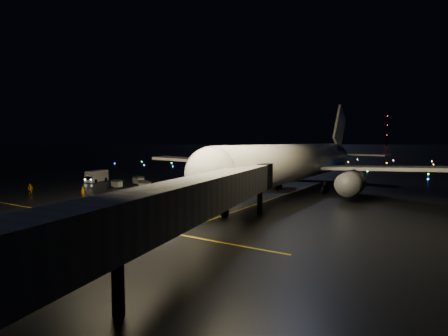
{
  "coord_description": "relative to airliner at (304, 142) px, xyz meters",
  "views": [
    {
      "loc": [
        35.26,
        -36.97,
        9.44
      ],
      "look_at": [
        4.73,
        12.0,
        5.0
      ],
      "focal_mm": 28.0,
      "sensor_mm": 36.0,
      "label": 1
    }
  ],
  "objects": [
    {
      "name": "ground",
      "position": [
        -13.0,
        272.49,
        -9.24
      ],
      "size": [
        2000.0,
        2000.0,
        0.0
      ],
      "primitive_type": "plane",
      "color": "black",
      "rests_on": "ground"
    },
    {
      "name": "lane_centre",
      "position": [
        -1.0,
        -12.51,
        -9.23
      ],
      "size": [
        0.25,
        80.0,
        0.02
      ],
      "primitive_type": "cube",
      "color": "gold",
      "rests_on": "ground"
    },
    {
      "name": "lane_cross",
      "position": [
        -18.0,
        -37.51,
        -9.23
      ],
      "size": [
        60.0,
        0.25,
        0.02
      ],
      "primitive_type": "cube",
      "color": "gold",
      "rests_on": "ground"
    },
    {
      "name": "jet_bridge",
      "position": [
        7.75,
        -52.01,
        -5.94
      ],
      "size": [
        14.0,
        58.0,
        6.6
      ],
      "primitive_type": null,
      "color": "gray",
      "rests_on": "ground"
    },
    {
      "name": "airliner",
      "position": [
        0.0,
        0.0,
        0.0
      ],
      "size": [
        65.64,
        62.41,
        18.48
      ],
      "primitive_type": null,
      "rotation": [
        0.0,
        0.0,
        -0.01
      ],
      "color": "white",
      "rests_on": "ground"
    },
    {
      "name": "pushback_tug",
      "position": [
        -4.68,
        -35.19,
        -8.24
      ],
      "size": [
        4.45,
        2.73,
        2.0
      ],
      "primitive_type": "cube",
      "rotation": [
        0.0,
        0.0,
        -0.13
      ],
      "color": "silver",
      "rests_on": "ground"
    },
    {
      "name": "belt_loader",
      "position": [
        -12.35,
        -26.78,
        -7.78
      ],
      "size": [
        6.23,
        3.33,
        2.92
      ],
      "primitive_type": null,
      "rotation": [
        0.0,
        0.0,
        -0.3
      ],
      "color": "silver",
      "rests_on": "ground"
    },
    {
      "name": "service_truck",
      "position": [
        -45.59,
        -11.56,
        -7.9
      ],
      "size": [
        4.3,
        7.62,
        2.68
      ],
      "primitive_type": "cube",
      "rotation": [
        0.0,
        0.0,
        0.29
      ],
      "color": "silver",
      "rests_on": "ground"
    },
    {
      "name": "crew_a",
      "position": [
        -29.09,
        -27.38,
        -8.4
      ],
      "size": [
        0.73,
        0.7,
        1.68
      ],
      "primitive_type": "imported",
      "rotation": [
        0.0,
        0.0,
        0.71
      ],
      "color": "orange",
      "rests_on": "ground"
    },
    {
      "name": "crew_b",
      "position": [
        -39.26,
        -30.62,
        -8.26
      ],
      "size": [
        1.18,
        1.1,
        1.95
      ],
      "primitive_type": "imported",
      "rotation": [
        0.0,
        0.0,
        0.49
      ],
      "color": "orange",
      "rests_on": "ground"
    },
    {
      "name": "crew_c",
      "position": [
        -21.89,
        -12.37,
        -8.29
      ],
      "size": [
        1.14,
        1.07,
        1.89
      ],
      "primitive_type": "imported",
      "rotation": [
        0.0,
        0.0,
        -0.7
      ],
      "color": "orange",
      "rests_on": "ground"
    },
    {
      "name": "safety_cone_0",
      "position": [
        -11.75,
        -14.13,
        -8.99
      ],
      "size": [
        0.56,
        0.56,
        0.5
      ],
      "primitive_type": "cone",
      "rotation": [
        0.0,
        0.0,
        -0.33
      ],
      "color": "#FB4205",
      "rests_on": "ground"
    },
    {
      "name": "safety_cone_1",
      "position": [
        -7.62,
        -6.87,
        -8.97
      ],
      "size": [
        0.62,
        0.62,
        0.53
      ],
      "primitive_type": "cone",
      "rotation": [
        0.0,
        0.0,
        -0.42
      ],
      "color": "#FB4205",
      "rests_on": "ground"
    },
    {
      "name": "safety_cone_2",
      "position": [
        -12.81,
        -5.34,
        -9.0
      ],
      "size": [
        0.48,
        0.48,
        0.48
      ],
      "primitive_type": "cone",
      "rotation": [
        0.0,
        0.0,
        0.14
      ],
      "color": "#FB4205",
      "rests_on": "ground"
    },
    {
      "name": "safety_cone_3",
      "position": [
        -25.65,
        6.35,
        -8.98
      ],
      "size": [
        0.57,
        0.57,
        0.52
      ],
      "primitive_type": "cone",
      "rotation": [
        0.0,
        0.0,
        0.31
      ],
      "color": "#FB4205",
      "rests_on": "ground"
    },
    {
      "name": "radio_mast",
      "position": [
        -73.0,
        712.49,
        22.76
      ],
      "size": [
        1.8,
        1.8,
        64.0
      ],
      "primitive_type": "cylinder",
      "color": "black",
      "rests_on": "ground"
    },
    {
      "name": "taxiway_lights",
      "position": [
        -13.0,
        78.49,
        -9.06
      ],
      "size": [
        164.0,
        92.0,
        0.36
      ],
      "primitive_type": null,
      "color": "black",
      "rests_on": "ground"
    },
    {
      "name": "baggage_cart_0",
      "position": [
        -28.85,
        -13.63,
        -8.48
      ],
      "size": [
        2.09,
        1.75,
        1.52
      ],
      "primitive_type": "cube",
      "rotation": [
        0.0,
        0.0,
        -0.32
      ],
      "color": "gray",
      "rests_on": "ground"
    },
    {
      "name": "baggage_cart_1",
      "position": [
        -26.13,
        -15.7,
        -8.41
      ],
      "size": [
        1.98,
        1.41,
        1.66
      ],
      "primitive_type": "cube",
      "rotation": [
        0.0,
        0.0,
        0.03
      ],
      "color": "gray",
      "rests_on": "ground"
    },
    {
      "name": "baggage_cart_2",
      "position": [
        -33.56,
        -10.24,
        -8.34
      ],
      "size": [
        2.29,
        1.75,
        1.8
      ],
      "primitive_type": "cube",
      "rotation": [
        0.0,
        0.0,
        -0.13
      ],
      "color": "gray",
      "rests_on": "ground"
    },
    {
      "name": "baggage_cart_3",
      "position": [
        -33.27,
        -16.43,
        -8.44
      ],
      "size": [
        1.95,
        1.43,
        1.59
      ],
      "primitive_type": "cube",
      "rotation": [
        0.0,
        0.0,
        0.07
      ],
      "color": "gray",
      "rests_on": "ground"
    }
  ]
}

